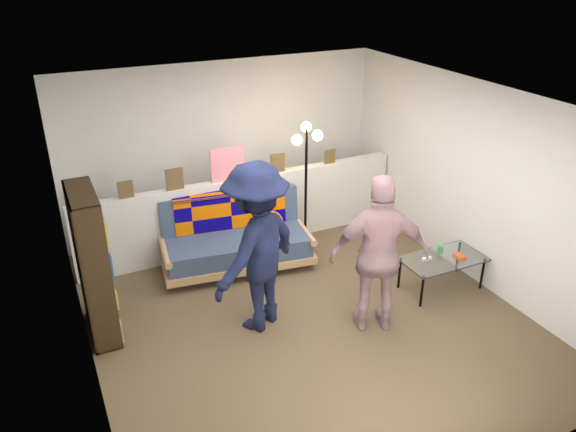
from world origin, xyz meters
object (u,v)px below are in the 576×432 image
at_px(person_left, 257,248).
at_px(person_right, 380,255).
at_px(bookshelf, 93,270).
at_px(floor_lamp, 306,161).
at_px(coffee_table, 443,260).
at_px(futon_sofa, 237,238).

relative_size(person_left, person_right, 1.06).
bearing_deg(person_right, bookshelf, -1.22).
relative_size(floor_lamp, person_left, 0.92).
bearing_deg(person_right, coffee_table, -143.04).
distance_m(coffee_table, person_right, 1.27).
height_order(coffee_table, person_left, person_left).
relative_size(futon_sofa, floor_lamp, 1.16).
xyz_separation_m(futon_sofa, person_right, (0.88, -1.88, 0.50)).
height_order(futon_sofa, coffee_table, futon_sofa).
relative_size(bookshelf, person_right, 0.92).
xyz_separation_m(bookshelf, person_left, (1.57, -0.58, 0.17)).
height_order(futon_sofa, floor_lamp, floor_lamp).
height_order(floor_lamp, person_left, person_left).
bearing_deg(coffee_table, person_left, 172.38).
bearing_deg(person_right, floor_lamp, -72.44).
height_order(coffee_table, floor_lamp, floor_lamp).
bearing_deg(coffee_table, futon_sofa, 141.81).
relative_size(futon_sofa, coffee_table, 2.01).
relative_size(coffee_table, person_left, 0.53).
relative_size(coffee_table, person_right, 0.56).
relative_size(floor_lamp, person_right, 0.98).
distance_m(bookshelf, coffee_table, 3.94).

